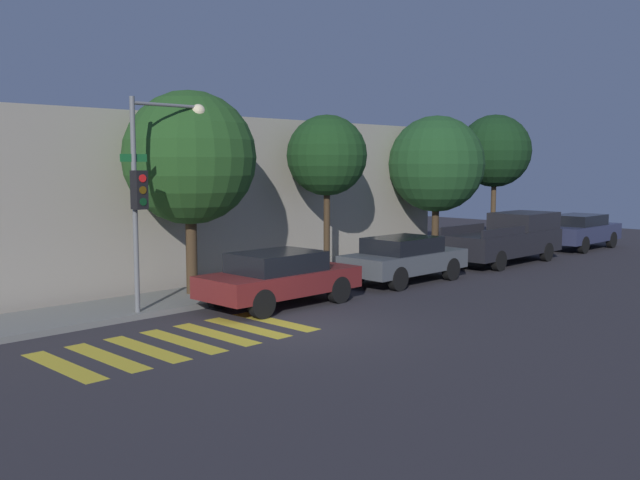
{
  "coord_description": "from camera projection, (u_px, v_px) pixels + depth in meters",
  "views": [
    {
      "loc": [
        -10.82,
        -11.35,
        3.65
      ],
      "look_at": [
        2.82,
        2.1,
        1.6
      ],
      "focal_mm": 40.0,
      "sensor_mm": 36.0,
      "label": 1
    }
  ],
  "objects": [
    {
      "name": "sedan_near_corner",
      "position": [
        279.0,
        277.0,
        18.3
      ],
      "size": [
        4.3,
        1.87,
        1.41
      ],
      "color": "maroon",
      "rests_on": "ground"
    },
    {
      "name": "tree_midblock",
      "position": [
        327.0,
        156.0,
        22.75
      ],
      "size": [
        2.58,
        2.58,
        5.21
      ],
      "color": "#42301E",
      "rests_on": "ground"
    },
    {
      "name": "sidewalk",
      "position": [
        186.0,
        299.0,
        19.02
      ],
      "size": [
        26.0,
        2.34,
        0.14
      ],
      "primitive_type": "cube",
      "color": "slate",
      "rests_on": "ground"
    },
    {
      "name": "building_row",
      "position": [
        98.0,
        200.0,
        21.95
      ],
      "size": [
        26.0,
        6.0,
        5.1
      ],
      "primitive_type": "cube",
      "color": "#A89E8E",
      "rests_on": "ground"
    },
    {
      "name": "sedan_far_end",
      "position": [
        579.0,
        230.0,
        30.6
      ],
      "size": [
        4.48,
        1.86,
        1.49
      ],
      "color": "#2D3351",
      "rests_on": "ground"
    },
    {
      "name": "tree_far_end",
      "position": [
        436.0,
        164.0,
        27.01
      ],
      "size": [
        3.64,
        3.64,
        5.47
      ],
      "color": "#42301E",
      "rests_on": "ground"
    },
    {
      "name": "ground_plane",
      "position": [
        299.0,
        327.0,
        15.98
      ],
      "size": [
        60.0,
        60.0,
        0.0
      ],
      "primitive_type": "plane",
      "color": "#2D2B30"
    },
    {
      "name": "crosswalk",
      "position": [
        182.0,
        341.0,
        14.72
      ],
      "size": [
        5.6,
        2.6,
        0.0
      ],
      "color": "gold",
      "rests_on": "ground"
    },
    {
      "name": "tree_behind_truck",
      "position": [
        495.0,
        151.0,
        29.91
      ],
      "size": [
        3.04,
        3.04,
        5.71
      ],
      "color": "#4C3823",
      "rests_on": "ground"
    },
    {
      "name": "pickup_truck",
      "position": [
        508.0,
        238.0,
        26.34
      ],
      "size": [
        5.53,
        1.94,
        1.81
      ],
      "color": "black",
      "rests_on": "ground"
    },
    {
      "name": "tree_near_corner",
      "position": [
        190.0,
        158.0,
        19.03
      ],
      "size": [
        3.58,
        3.58,
        5.6
      ],
      "color": "#42301E",
      "rests_on": "ground"
    },
    {
      "name": "traffic_light_pole",
      "position": [
        153.0,
        173.0,
        16.87
      ],
      "size": [
        2.38,
        0.56,
        5.21
      ],
      "color": "slate",
      "rests_on": "ground"
    },
    {
      "name": "sedan_middle",
      "position": [
        404.0,
        258.0,
        21.97
      ],
      "size": [
        4.3,
        1.84,
        1.41
      ],
      "color": "#4C5156",
      "rests_on": "ground"
    }
  ]
}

